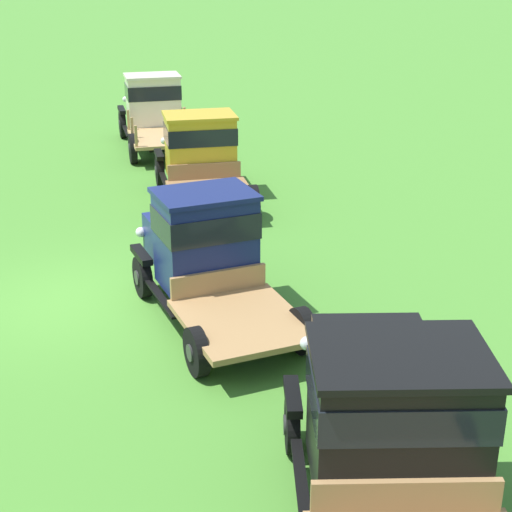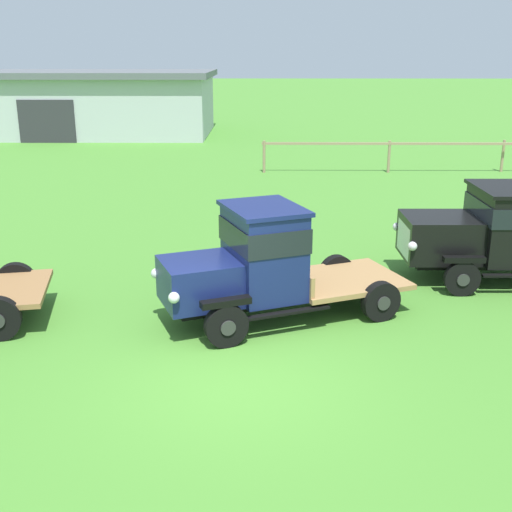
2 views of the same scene
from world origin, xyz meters
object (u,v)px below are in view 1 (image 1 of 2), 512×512
object	(u,v)px
vintage_truck_far_side	(391,419)
vintage_truck_second_in_line	(199,152)
vintage_truck_midrow_center	(204,250)
vintage_truck_foreground_near	(153,107)

from	to	relation	value
vintage_truck_far_side	vintage_truck_second_in_line	bearing A→B (deg)	-167.05
vintage_truck_midrow_center	vintage_truck_far_side	size ratio (longest dim) A/B	0.94
vintage_truck_foreground_near	vintage_truck_second_in_line	xyz separation A→B (m)	(5.72, 1.83, -0.04)
vintage_truck_second_in_line	vintage_truck_midrow_center	xyz separation A→B (m)	(7.04, 0.45, 0.02)
vintage_truck_foreground_near	vintage_truck_midrow_center	bearing A→B (deg)	10.10
vintage_truck_second_in_line	vintage_truck_far_side	distance (m)	12.69
vintage_truck_second_in_line	vintage_truck_midrow_center	size ratio (longest dim) A/B	1.02
vintage_truck_foreground_near	vintage_truck_second_in_line	size ratio (longest dim) A/B	1.11
vintage_truck_midrow_center	vintage_truck_far_side	world-z (taller)	vintage_truck_midrow_center
vintage_truck_second_in_line	vintage_truck_far_side	world-z (taller)	vintage_truck_second_in_line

